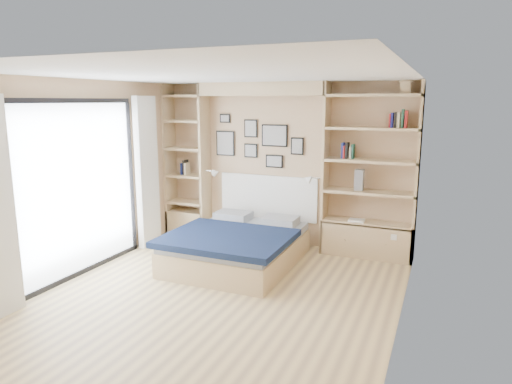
% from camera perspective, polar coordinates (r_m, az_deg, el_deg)
% --- Properties ---
extents(ground, '(4.50, 4.50, 0.00)m').
position_cam_1_polar(ground, '(5.46, -4.70, -12.80)').
color(ground, '#E2C684').
rests_on(ground, ground).
extents(room_shell, '(4.50, 4.50, 4.50)m').
position_cam_1_polar(room_shell, '(6.62, -1.76, 1.32)').
color(room_shell, tan).
rests_on(room_shell, ground).
extents(bed, '(1.62, 2.15, 1.07)m').
position_cam_1_polar(bed, '(6.38, -2.21, -6.58)').
color(bed, tan).
rests_on(bed, ground).
extents(photo_gallery, '(1.48, 0.02, 0.82)m').
position_cam_1_polar(photo_gallery, '(7.21, 0.06, 6.38)').
color(photo_gallery, black).
rests_on(photo_gallery, ground).
extents(reading_lamps, '(1.92, 0.12, 0.15)m').
position_cam_1_polar(reading_lamps, '(7.01, 0.50, 2.09)').
color(reading_lamps, silver).
rests_on(reading_lamps, ground).
extents(shelf_decor, '(3.58, 0.23, 2.03)m').
position_cam_1_polar(shelf_decor, '(6.61, 12.02, 6.46)').
color(shelf_decor, '#A51E1E').
rests_on(shelf_decor, ground).
extents(deck, '(3.20, 4.00, 0.05)m').
position_cam_1_polar(deck, '(7.71, -29.38, -6.96)').
color(deck, '#6A5E4E').
rests_on(deck, ground).
extents(deck_chair, '(0.50, 0.78, 0.76)m').
position_cam_1_polar(deck_chair, '(8.60, -24.09, -2.19)').
color(deck_chair, tan).
rests_on(deck_chair, ground).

